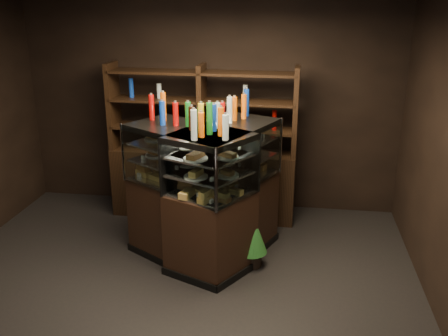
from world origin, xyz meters
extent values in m
plane|color=black|center=(0.00, 0.00, 0.00)|extent=(5.00, 5.00, 0.00)
cube|color=black|center=(0.00, 2.50, 1.50)|extent=(5.00, 0.02, 3.00)
cube|color=black|center=(0.42, 1.00, 0.44)|extent=(1.15, 1.50, 0.88)
cube|color=black|center=(0.42, 1.00, 0.04)|extent=(1.19, 1.55, 0.08)
cube|color=black|center=(0.42, 1.00, 1.47)|extent=(1.15, 1.50, 0.06)
cube|color=silver|center=(0.42, 1.00, 0.89)|extent=(1.08, 1.43, 0.02)
cube|color=silver|center=(0.42, 1.00, 1.10)|extent=(1.08, 1.43, 0.02)
cube|color=silver|center=(0.42, 1.00, 1.28)|extent=(1.08, 1.43, 0.02)
cube|color=white|center=(0.74, 0.86, 1.19)|extent=(0.55, 1.23, 0.62)
cylinder|color=silver|center=(1.00, 1.48, 1.19)|extent=(0.03, 0.03, 0.64)
cylinder|color=silver|center=(0.46, 0.25, 1.19)|extent=(0.03, 0.03, 0.64)
cube|color=black|center=(0.07, 0.89, 0.44)|extent=(1.50, 1.28, 0.88)
cube|color=black|center=(0.07, 0.89, 0.04)|extent=(1.54, 1.32, 0.08)
cube|color=black|center=(0.07, 0.89, 1.47)|extent=(1.50, 1.28, 0.06)
cube|color=silver|center=(0.07, 0.89, 0.89)|extent=(1.42, 1.21, 0.02)
cube|color=silver|center=(0.07, 0.89, 1.10)|extent=(1.42, 1.21, 0.02)
cube|color=silver|center=(0.07, 0.89, 1.28)|extent=(1.42, 1.21, 0.02)
cube|color=white|center=(-0.12, 0.59, 1.19)|extent=(1.14, 0.72, 0.62)
cylinder|color=silver|center=(0.46, 0.25, 1.19)|extent=(0.03, 0.03, 0.64)
cylinder|color=silver|center=(-0.68, 0.96, 1.19)|extent=(0.03, 0.03, 0.64)
cube|color=#B1803F|center=(0.22, 0.47, 0.93)|extent=(0.15, 0.20, 0.06)
cube|color=#B1803F|center=(0.31, 0.67, 0.93)|extent=(0.15, 0.20, 0.06)
cube|color=#B1803F|center=(0.40, 0.88, 0.93)|extent=(0.15, 0.20, 0.06)
cube|color=#B1803F|center=(0.49, 1.09, 0.93)|extent=(0.15, 0.20, 0.06)
cube|color=#B1803F|center=(0.58, 1.29, 0.93)|extent=(0.15, 0.20, 0.06)
cube|color=#B1803F|center=(0.68, 1.50, 0.93)|extent=(0.15, 0.20, 0.06)
cylinder|color=white|center=(0.21, 0.53, 1.11)|extent=(0.24, 0.24, 0.02)
cube|color=#B1803F|center=(0.21, 0.53, 1.15)|extent=(0.15, 0.19, 0.05)
cylinder|color=white|center=(0.42, 1.00, 1.11)|extent=(0.24, 0.24, 0.02)
cube|color=#B1803F|center=(0.42, 1.00, 1.15)|extent=(0.15, 0.19, 0.05)
cylinder|color=white|center=(0.62, 1.46, 1.11)|extent=(0.24, 0.24, 0.02)
cube|color=#B1803F|center=(0.62, 1.46, 1.15)|extent=(0.15, 0.19, 0.05)
cylinder|color=white|center=(0.21, 0.53, 1.30)|extent=(0.24, 0.24, 0.02)
cube|color=#B1803F|center=(0.21, 0.53, 1.33)|extent=(0.15, 0.19, 0.05)
cylinder|color=white|center=(0.42, 1.00, 1.30)|extent=(0.24, 0.24, 0.02)
cube|color=#B1803F|center=(0.42, 1.00, 1.33)|extent=(0.15, 0.19, 0.05)
cylinder|color=white|center=(0.62, 1.46, 1.30)|extent=(0.24, 0.24, 0.02)
cube|color=#B1803F|center=(0.62, 1.46, 1.33)|extent=(0.15, 0.19, 0.05)
cube|color=#B1803F|center=(-0.43, 1.16, 0.93)|extent=(0.20, 0.17, 0.06)
cube|color=#B1803F|center=(-0.24, 1.04, 0.93)|extent=(0.20, 0.17, 0.06)
cube|color=#B1803F|center=(-0.05, 0.92, 0.93)|extent=(0.20, 0.17, 0.06)
cube|color=#B1803F|center=(0.14, 0.80, 0.93)|extent=(0.20, 0.17, 0.06)
cube|color=#B1803F|center=(0.33, 0.68, 0.93)|extent=(0.20, 0.17, 0.06)
cube|color=#B1803F|center=(0.53, 0.56, 0.93)|extent=(0.20, 0.17, 0.06)
cylinder|color=white|center=(-0.37, 1.16, 1.11)|extent=(0.24, 0.24, 0.02)
cube|color=#B1803F|center=(-0.37, 1.16, 1.15)|extent=(0.19, 0.16, 0.05)
cylinder|color=white|center=(0.07, 0.89, 1.11)|extent=(0.24, 0.24, 0.02)
cube|color=#B1803F|center=(0.07, 0.89, 1.15)|extent=(0.19, 0.16, 0.05)
cylinder|color=white|center=(0.50, 0.62, 1.11)|extent=(0.24, 0.24, 0.02)
cube|color=#B1803F|center=(0.50, 0.62, 1.15)|extent=(0.19, 0.16, 0.05)
cylinder|color=white|center=(-0.37, 1.16, 1.30)|extent=(0.24, 0.24, 0.02)
cube|color=#B1803F|center=(-0.37, 1.16, 1.33)|extent=(0.19, 0.16, 0.05)
cylinder|color=white|center=(0.07, 0.89, 1.30)|extent=(0.24, 0.24, 0.02)
cube|color=#B1803F|center=(0.07, 0.89, 1.33)|extent=(0.19, 0.16, 0.05)
cylinder|color=white|center=(0.50, 0.62, 1.30)|extent=(0.24, 0.24, 0.02)
cube|color=#B1803F|center=(0.50, 0.62, 1.33)|extent=(0.19, 0.16, 0.05)
cylinder|color=#0F38B2|center=(0.19, 0.48, 1.64)|extent=(0.06, 0.06, 0.28)
cylinder|color=silver|center=(0.19, 0.48, 1.79)|extent=(0.03, 0.03, 0.02)
cylinder|color=yellow|center=(0.24, 0.59, 1.64)|extent=(0.06, 0.06, 0.28)
cylinder|color=silver|center=(0.24, 0.59, 1.79)|extent=(0.03, 0.03, 0.02)
cylinder|color=silver|center=(0.29, 0.71, 1.64)|extent=(0.06, 0.06, 0.28)
cylinder|color=silver|center=(0.29, 0.71, 1.79)|extent=(0.03, 0.03, 0.02)
cylinder|color=#147223|center=(0.34, 0.82, 1.64)|extent=(0.06, 0.06, 0.28)
cylinder|color=silver|center=(0.34, 0.82, 1.79)|extent=(0.03, 0.03, 0.02)
cylinder|color=black|center=(0.39, 0.94, 1.64)|extent=(0.06, 0.06, 0.28)
cylinder|color=silver|center=(0.39, 0.94, 1.79)|extent=(0.03, 0.03, 0.02)
cylinder|color=#D8590A|center=(0.44, 1.05, 1.64)|extent=(0.06, 0.06, 0.28)
cylinder|color=silver|center=(0.44, 1.05, 1.79)|extent=(0.03, 0.03, 0.02)
cylinder|color=#B20C0A|center=(0.49, 1.17, 1.64)|extent=(0.06, 0.06, 0.28)
cylinder|color=silver|center=(0.49, 1.17, 1.79)|extent=(0.03, 0.03, 0.02)
cylinder|color=#0F38B2|center=(0.54, 1.28, 1.64)|extent=(0.06, 0.06, 0.28)
cylinder|color=silver|center=(0.54, 1.28, 1.79)|extent=(0.03, 0.03, 0.02)
cylinder|color=yellow|center=(0.59, 1.40, 1.64)|extent=(0.06, 0.06, 0.28)
cylinder|color=silver|center=(0.59, 1.40, 1.79)|extent=(0.03, 0.03, 0.02)
cylinder|color=silver|center=(0.64, 1.51, 1.64)|extent=(0.06, 0.06, 0.28)
cylinder|color=silver|center=(0.64, 1.51, 1.79)|extent=(0.03, 0.03, 0.02)
cylinder|color=#0F38B2|center=(-0.41, 1.19, 1.64)|extent=(0.06, 0.06, 0.28)
cylinder|color=silver|center=(-0.41, 1.19, 1.79)|extent=(0.03, 0.03, 0.02)
cylinder|color=yellow|center=(-0.31, 1.12, 1.64)|extent=(0.06, 0.06, 0.28)
cylinder|color=silver|center=(-0.31, 1.12, 1.79)|extent=(0.03, 0.03, 0.02)
cylinder|color=silver|center=(-0.20, 1.05, 1.64)|extent=(0.06, 0.06, 0.28)
cylinder|color=silver|center=(-0.20, 1.05, 1.79)|extent=(0.03, 0.03, 0.02)
cylinder|color=#147223|center=(-0.09, 0.99, 1.64)|extent=(0.06, 0.06, 0.28)
cylinder|color=silver|center=(-0.09, 0.99, 1.79)|extent=(0.03, 0.03, 0.02)
cylinder|color=black|center=(0.01, 0.92, 1.64)|extent=(0.06, 0.06, 0.28)
cylinder|color=silver|center=(0.01, 0.92, 1.79)|extent=(0.03, 0.03, 0.02)
cylinder|color=#D8590A|center=(0.12, 0.85, 1.64)|extent=(0.06, 0.06, 0.28)
cylinder|color=silver|center=(0.12, 0.85, 1.79)|extent=(0.03, 0.03, 0.02)
cylinder|color=#B20C0A|center=(0.23, 0.79, 1.64)|extent=(0.06, 0.06, 0.28)
cylinder|color=silver|center=(0.23, 0.79, 1.79)|extent=(0.03, 0.03, 0.02)
cylinder|color=#0F38B2|center=(0.33, 0.72, 1.64)|extent=(0.06, 0.06, 0.28)
cylinder|color=silver|center=(0.33, 0.72, 1.79)|extent=(0.03, 0.03, 0.02)
cylinder|color=yellow|center=(0.44, 0.65, 1.64)|extent=(0.06, 0.06, 0.28)
cylinder|color=silver|center=(0.44, 0.65, 1.79)|extent=(0.03, 0.03, 0.02)
cylinder|color=silver|center=(0.54, 0.59, 1.64)|extent=(0.06, 0.06, 0.28)
cylinder|color=silver|center=(0.54, 0.59, 1.79)|extent=(0.03, 0.03, 0.02)
cylinder|color=black|center=(0.74, 0.82, 0.08)|extent=(0.23, 0.23, 0.17)
cone|color=#1B5F28|center=(0.74, 0.82, 0.40)|extent=(0.34, 0.34, 0.47)
cone|color=#1B5F28|center=(0.74, 0.82, 0.56)|extent=(0.26, 0.26, 0.33)
cube|color=black|center=(-0.02, 2.05, 0.45)|extent=(2.39, 0.45, 0.90)
cube|color=black|center=(-1.18, 2.07, 1.45)|extent=(0.07, 0.38, 1.10)
cube|color=black|center=(-0.02, 2.05, 1.45)|extent=(0.07, 0.38, 1.10)
cube|color=black|center=(1.15, 2.03, 1.45)|extent=(0.07, 0.38, 1.10)
cube|color=black|center=(-0.02, 2.05, 1.20)|extent=(2.34, 0.41, 0.03)
cube|color=black|center=(-0.02, 2.05, 1.55)|extent=(2.34, 0.41, 0.03)
cube|color=black|center=(-0.02, 2.05, 1.90)|extent=(2.34, 0.41, 0.03)
cylinder|color=#0F38B2|center=(-0.92, 2.06, 1.32)|extent=(0.06, 0.06, 0.22)
cylinder|color=yellow|center=(-0.56, 2.06, 1.32)|extent=(0.06, 0.06, 0.22)
cylinder|color=silver|center=(-0.20, 2.05, 1.32)|extent=(0.06, 0.06, 0.22)
cylinder|color=#147223|center=(0.16, 2.05, 1.32)|extent=(0.06, 0.06, 0.22)
cylinder|color=black|center=(0.53, 2.04, 1.32)|extent=(0.06, 0.06, 0.22)
cylinder|color=#D8590A|center=(0.89, 2.04, 1.32)|extent=(0.06, 0.06, 0.22)
camera|label=1|loc=(1.15, -3.97, 2.80)|focal=40.00mm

